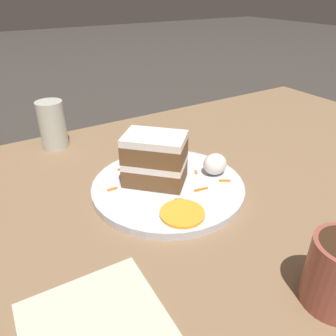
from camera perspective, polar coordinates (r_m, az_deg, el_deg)
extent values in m
plane|color=#38332D|center=(0.64, 5.79, -6.08)|extent=(6.00, 6.00, 0.00)
cube|color=#846647|center=(0.63, 5.86, -4.98)|extent=(1.39, 0.82, 0.03)
cylinder|color=silver|center=(0.61, 0.00, -3.26)|extent=(0.28, 0.28, 0.01)
cube|color=brown|center=(0.61, -2.24, -0.93)|extent=(0.13, 0.13, 0.03)
cube|color=white|center=(0.60, -2.28, 1.00)|extent=(0.13, 0.13, 0.01)
cube|color=brown|center=(0.59, -2.32, 3.01)|extent=(0.13, 0.13, 0.03)
cube|color=white|center=(0.58, -2.37, 5.12)|extent=(0.13, 0.13, 0.01)
ellipsoid|color=white|center=(0.64, 8.19, 0.69)|extent=(0.05, 0.04, 0.04)
cylinder|color=orange|center=(0.53, 2.48, -7.92)|extent=(0.07, 0.07, 0.01)
cube|color=orange|center=(0.69, -2.96, 1.56)|extent=(0.01, 0.01, 0.00)
cube|color=orange|center=(0.60, -9.67, -3.64)|extent=(0.02, 0.00, 0.00)
cube|color=orange|center=(0.69, 2.74, 1.38)|extent=(0.01, 0.02, 0.00)
cube|color=orange|center=(0.56, 1.89, -5.54)|extent=(0.01, 0.01, 0.00)
cube|color=orange|center=(0.66, -7.74, 0.00)|extent=(0.03, 0.01, 0.00)
cube|color=orange|center=(0.63, 9.84, -2.17)|extent=(0.02, 0.01, 0.00)
cube|color=orange|center=(0.59, 5.81, -3.71)|extent=(0.03, 0.01, 0.00)
cube|color=orange|center=(0.65, 4.90, -0.72)|extent=(0.01, 0.01, 0.00)
cylinder|color=beige|center=(0.81, -19.49, 7.13)|extent=(0.06, 0.06, 0.11)
cylinder|color=silver|center=(0.82, -19.08, 4.83)|extent=(0.05, 0.05, 0.04)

